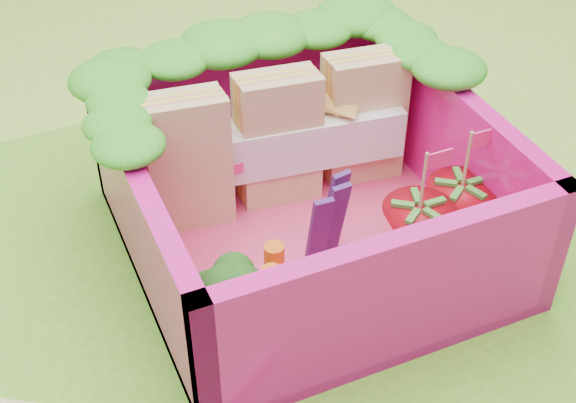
# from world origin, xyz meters

# --- Properties ---
(ground) EXTENTS (14.00, 14.00, 0.00)m
(ground) POSITION_xyz_m (0.00, 0.00, 0.00)
(ground) COLOR #78BE35
(ground) RESTS_ON ground
(placemat) EXTENTS (2.60, 2.60, 0.03)m
(placemat) POSITION_xyz_m (0.00, 0.00, 0.01)
(placemat) COLOR #62AA26
(placemat) RESTS_ON ground
(bento_floor) EXTENTS (1.30, 1.30, 0.05)m
(bento_floor) POSITION_xyz_m (0.16, 0.10, 0.06)
(bento_floor) COLOR #DF396B
(bento_floor) RESTS_ON placemat
(bento_box) EXTENTS (1.30, 1.30, 0.55)m
(bento_box) POSITION_xyz_m (0.16, 0.10, 0.31)
(bento_box) COLOR #E01285
(bento_box) RESTS_ON placemat
(lettuce_ruffle) EXTENTS (1.43, 0.76, 0.11)m
(lettuce_ruffle) POSITION_xyz_m (0.16, 0.55, 0.64)
(lettuce_ruffle) COLOR #23901A
(lettuce_ruffle) RESTS_ON bento_box
(sandwich_stack) EXTENTS (1.07, 0.29, 0.55)m
(sandwich_stack) POSITION_xyz_m (0.17, 0.39, 0.35)
(sandwich_stack) COLOR tan
(sandwich_stack) RESTS_ON bento_floor
(broccoli) EXTENTS (0.30, 0.30, 0.25)m
(broccoli) POSITION_xyz_m (-0.27, -0.23, 0.25)
(broccoli) COLOR #5D9849
(broccoli) RESTS_ON bento_floor
(carrot_sticks) EXTENTS (0.12, 0.17, 0.26)m
(carrot_sticks) POSITION_xyz_m (-0.11, -0.21, 0.21)
(carrot_sticks) COLOR orange
(carrot_sticks) RESTS_ON bento_floor
(purple_wedges) EXTENTS (0.18, 0.14, 0.38)m
(purple_wedges) POSITION_xyz_m (0.17, -0.05, 0.27)
(purple_wedges) COLOR #381751
(purple_wedges) RESTS_ON bento_floor
(strawberry_left) EXTENTS (0.26, 0.26, 0.50)m
(strawberry_left) POSITION_xyz_m (0.45, -0.19, 0.22)
(strawberry_left) COLOR red
(strawberry_left) RESTS_ON bento_floor
(strawberry_right) EXTENTS (0.26, 0.26, 0.50)m
(strawberry_right) POSITION_xyz_m (0.66, -0.14, 0.22)
(strawberry_right) COLOR red
(strawberry_right) RESTS_ON bento_floor
(snap_peas) EXTENTS (0.57, 0.55, 0.05)m
(snap_peas) POSITION_xyz_m (0.57, -0.12, 0.11)
(snap_peas) COLOR #6ABB3B
(snap_peas) RESTS_ON bento_floor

